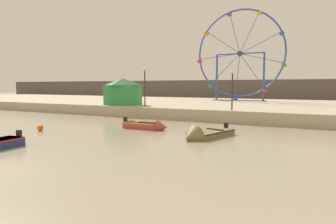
{
  "coord_description": "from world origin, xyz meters",
  "views": [
    {
      "loc": [
        11.33,
        -5.72,
        3.24
      ],
      "look_at": [
        1.31,
        13.62,
        1.25
      ],
      "focal_mm": 30.71,
      "sensor_mm": 36.0,
      "label": 1
    }
  ],
  "objects_px": {
    "motorboat_olive_wood": "(203,135)",
    "motorboat_faded_red": "(148,126)",
    "mooring_buoy_orange": "(40,128)",
    "promenade_lamp_near": "(145,81)",
    "promenade_lamp_far": "(232,84)",
    "ferris_wheel_blue_frame": "(240,55)",
    "carnival_booth_green_kiosk": "(123,91)"
  },
  "relations": [
    {
      "from": "motorboat_olive_wood",
      "to": "carnival_booth_green_kiosk",
      "type": "height_order",
      "value": "carnival_booth_green_kiosk"
    },
    {
      "from": "ferris_wheel_blue_frame",
      "to": "carnival_booth_green_kiosk",
      "type": "xyz_separation_m",
      "value": [
        -9.54,
        -15.13,
        -4.96
      ]
    },
    {
      "from": "ferris_wheel_blue_frame",
      "to": "promenade_lamp_near",
      "type": "height_order",
      "value": "ferris_wheel_blue_frame"
    },
    {
      "from": "motorboat_olive_wood",
      "to": "promenade_lamp_near",
      "type": "xyz_separation_m",
      "value": [
        -9.48,
        8.48,
        3.48
      ]
    },
    {
      "from": "ferris_wheel_blue_frame",
      "to": "motorboat_olive_wood",
      "type": "bearing_deg",
      "value": -81.32
    },
    {
      "from": "motorboat_olive_wood",
      "to": "promenade_lamp_far",
      "type": "relative_size",
      "value": 1.26
    },
    {
      "from": "motorboat_olive_wood",
      "to": "ferris_wheel_blue_frame",
      "type": "height_order",
      "value": "ferris_wheel_blue_frame"
    },
    {
      "from": "carnival_booth_green_kiosk",
      "to": "promenade_lamp_far",
      "type": "xyz_separation_m",
      "value": [
        13.0,
        -1.76,
        0.76
      ]
    },
    {
      "from": "motorboat_olive_wood",
      "to": "mooring_buoy_orange",
      "type": "relative_size",
      "value": 10.02
    },
    {
      "from": "motorboat_faded_red",
      "to": "promenade_lamp_near",
      "type": "relative_size",
      "value": 0.96
    },
    {
      "from": "carnival_booth_green_kiosk",
      "to": "promenade_lamp_near",
      "type": "distance_m",
      "value": 4.29
    },
    {
      "from": "carnival_booth_green_kiosk",
      "to": "mooring_buoy_orange",
      "type": "distance_m",
      "value": 12.99
    },
    {
      "from": "motorboat_faded_red",
      "to": "promenade_lamp_far",
      "type": "bearing_deg",
      "value": 55.74
    },
    {
      "from": "motorboat_olive_wood",
      "to": "promenade_lamp_near",
      "type": "distance_m",
      "value": 13.19
    },
    {
      "from": "promenade_lamp_near",
      "to": "promenade_lamp_far",
      "type": "relative_size",
      "value": 1.13
    },
    {
      "from": "motorboat_olive_wood",
      "to": "motorboat_faded_red",
      "type": "bearing_deg",
      "value": -91.38
    },
    {
      "from": "ferris_wheel_blue_frame",
      "to": "promenade_lamp_far",
      "type": "bearing_deg",
      "value": -78.41
    },
    {
      "from": "promenade_lamp_far",
      "to": "motorboat_olive_wood",
      "type": "bearing_deg",
      "value": -87.42
    },
    {
      "from": "motorboat_faded_red",
      "to": "ferris_wheel_blue_frame",
      "type": "relative_size",
      "value": 0.29
    },
    {
      "from": "motorboat_faded_red",
      "to": "ferris_wheel_blue_frame",
      "type": "bearing_deg",
      "value": 87.88
    },
    {
      "from": "motorboat_faded_red",
      "to": "promenade_lamp_near",
      "type": "height_order",
      "value": "promenade_lamp_near"
    },
    {
      "from": "motorboat_faded_red",
      "to": "motorboat_olive_wood",
      "type": "height_order",
      "value": "motorboat_olive_wood"
    },
    {
      "from": "motorboat_olive_wood",
      "to": "mooring_buoy_orange",
      "type": "bearing_deg",
      "value": -60.3
    },
    {
      "from": "motorboat_olive_wood",
      "to": "carnival_booth_green_kiosk",
      "type": "xyz_separation_m",
      "value": [
        -13.37,
        9.98,
        2.45
      ]
    },
    {
      "from": "ferris_wheel_blue_frame",
      "to": "promenade_lamp_near",
      "type": "distance_m",
      "value": 18.0
    },
    {
      "from": "carnival_booth_green_kiosk",
      "to": "promenade_lamp_far",
      "type": "relative_size",
      "value": 1.13
    },
    {
      "from": "promenade_lamp_far",
      "to": "motorboat_faded_red",
      "type": "bearing_deg",
      "value": -124.91
    },
    {
      "from": "motorboat_faded_red",
      "to": "mooring_buoy_orange",
      "type": "xyz_separation_m",
      "value": [
        -6.47,
        -4.26,
        -0.04
      ]
    },
    {
      "from": "motorboat_olive_wood",
      "to": "carnival_booth_green_kiosk",
      "type": "bearing_deg",
      "value": -109.98
    },
    {
      "from": "promenade_lamp_far",
      "to": "mooring_buoy_orange",
      "type": "xyz_separation_m",
      "value": [
        -11.07,
        -10.85,
        -3.2
      ]
    },
    {
      "from": "promenade_lamp_far",
      "to": "mooring_buoy_orange",
      "type": "distance_m",
      "value": 15.83
    },
    {
      "from": "promenade_lamp_near",
      "to": "carnival_booth_green_kiosk",
      "type": "bearing_deg",
      "value": 158.84
    }
  ]
}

